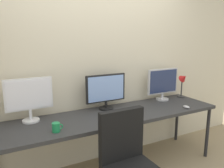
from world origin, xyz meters
name	(u,v)px	position (x,y,z in m)	size (l,w,h in m)	color
wall_back	(99,63)	(0.00, 1.02, 1.30)	(5.08, 0.10, 2.60)	beige
desk	(114,118)	(0.00, 0.60, 0.69)	(2.68, 0.68, 0.74)	#333333
monitor_left	(29,97)	(-0.90, 0.81, 1.01)	(0.49, 0.18, 0.47)	silver
monitor_center	(106,90)	(0.00, 0.81, 0.98)	(0.52, 0.18, 0.44)	black
monitor_right	(163,83)	(0.90, 0.81, 0.98)	(0.51, 0.18, 0.45)	silver
desk_lamp	(183,81)	(1.24, 0.76, 0.98)	(0.11, 0.15, 0.37)	#333333
keyboard_main	(124,119)	(0.00, 0.37, 0.75)	(0.34, 0.13, 0.02)	black
computer_mouse	(186,107)	(0.92, 0.36, 0.76)	(0.06, 0.10, 0.03)	silver
coffee_mug	(56,127)	(-0.73, 0.41, 0.79)	(0.11, 0.08, 0.09)	#1E8C4C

